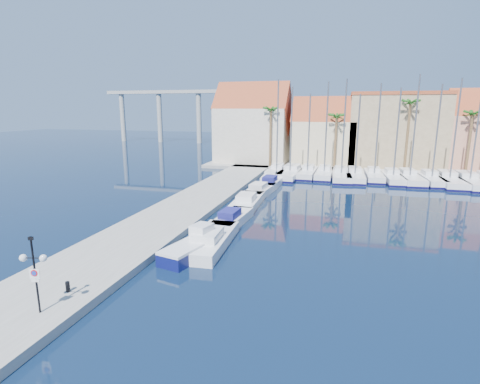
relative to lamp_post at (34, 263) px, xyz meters
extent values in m
plane|color=#081732|center=(7.55, 4.23, -2.90)|extent=(260.00, 260.00, 0.00)
cube|color=gray|center=(-1.45, 17.73, -2.65)|extent=(6.00, 77.00, 0.50)
cube|color=gray|center=(17.55, 52.23, -2.65)|extent=(54.00, 16.00, 0.50)
cylinder|color=black|center=(0.00, 0.00, -0.57)|extent=(0.09, 0.09, 3.65)
cylinder|color=black|center=(-0.22, -0.05, 0.25)|extent=(0.45, 0.15, 0.05)
cylinder|color=black|center=(0.22, 0.06, 0.25)|extent=(0.45, 0.15, 0.05)
sphere|color=white|center=(-0.44, -0.10, 0.25)|extent=(0.33, 0.33, 0.33)
sphere|color=white|center=(0.44, 0.11, 0.25)|extent=(0.33, 0.33, 0.33)
cube|color=black|center=(0.00, 0.00, 1.16)|extent=(0.22, 0.15, 0.15)
cube|color=white|center=(0.01, -0.05, -0.48)|extent=(0.45, 0.13, 0.46)
cylinder|color=red|center=(0.02, -0.07, -0.43)|extent=(0.30, 0.08, 0.31)
cylinder|color=#1933A5|center=(0.02, -0.08, -0.43)|extent=(0.22, 0.06, 0.22)
cube|color=white|center=(0.01, -0.05, -0.80)|extent=(0.36, 0.11, 0.13)
cylinder|color=black|center=(-0.16, 2.02, -2.13)|extent=(0.21, 0.21, 0.53)
cube|color=#0D1250|center=(3.62, 9.29, -2.50)|extent=(2.96, 5.57, 0.80)
cube|color=white|center=(3.62, 9.29, -2.01)|extent=(2.96, 5.57, 0.18)
cube|color=white|center=(3.86, 10.32, -1.52)|extent=(1.45, 1.64, 0.97)
cube|color=white|center=(4.20, 11.23, -2.50)|extent=(2.78, 7.55, 0.80)
cube|color=white|center=(4.24, 10.49, -1.80)|extent=(1.80, 2.69, 0.60)
cube|color=white|center=(4.16, 16.61, -2.50)|extent=(2.29, 6.07, 0.80)
cube|color=navy|center=(4.12, 16.02, -1.80)|extent=(1.47, 2.17, 0.60)
cube|color=white|center=(3.91, 22.78, -2.50)|extent=(2.53, 7.21, 0.80)
cube|color=white|center=(3.93, 22.07, -1.80)|extent=(1.68, 2.55, 0.60)
cube|color=white|center=(3.97, 28.22, -2.50)|extent=(2.77, 6.92, 0.80)
cube|color=white|center=(3.91, 27.54, -1.80)|extent=(1.72, 2.49, 0.60)
cube|color=white|center=(4.29, 33.01, -2.50)|extent=(2.34, 6.63, 0.80)
cube|color=navy|center=(4.27, 32.36, -1.80)|extent=(1.55, 2.35, 0.60)
cube|color=white|center=(3.57, 37.02, -2.50)|extent=(2.32, 6.50, 0.80)
cube|color=white|center=(3.60, 36.38, -1.80)|extent=(1.53, 2.31, 0.60)
cube|color=white|center=(3.72, 40.41, -2.40)|extent=(2.79, 8.92, 1.00)
cube|color=#0E0C3F|center=(3.72, 40.41, -2.72)|extent=(2.86, 8.99, 0.28)
cube|color=white|center=(3.67, 41.29, -1.60)|extent=(1.75, 2.73, 0.60)
cylinder|color=slate|center=(3.75, 39.97, 4.31)|extent=(0.20, 0.20, 12.41)
cube|color=white|center=(5.75, 40.30, -2.40)|extent=(3.47, 10.76, 1.00)
cube|color=#0E0C3F|center=(5.75, 40.30, -2.72)|extent=(3.53, 10.82, 0.28)
cube|color=white|center=(5.82, 41.35, -1.60)|extent=(2.14, 3.30, 0.60)
cylinder|color=slate|center=(5.72, 39.77, 3.82)|extent=(0.20, 0.20, 11.43)
cube|color=white|center=(8.08, 40.98, -2.40)|extent=(2.37, 8.34, 1.00)
cube|color=#0E0C3F|center=(8.08, 40.98, -2.72)|extent=(2.43, 8.40, 0.28)
cube|color=white|center=(8.10, 41.81, -1.60)|extent=(1.57, 2.52, 0.60)
cylinder|color=slate|center=(8.07, 40.56, 3.36)|extent=(0.20, 0.20, 10.50)
cube|color=white|center=(10.40, 40.91, -2.40)|extent=(2.32, 8.42, 1.00)
cube|color=#0E0C3F|center=(10.40, 40.91, -2.72)|extent=(2.38, 8.48, 0.28)
cube|color=white|center=(10.42, 41.75, -1.60)|extent=(1.57, 2.54, 0.60)
cylinder|color=slate|center=(10.39, 40.49, 4.12)|extent=(0.20, 0.20, 12.04)
cube|color=white|center=(12.70, 40.14, -2.40)|extent=(2.95, 9.43, 1.00)
cube|color=#0E0C3F|center=(12.70, 40.14, -2.72)|extent=(3.01, 9.49, 0.28)
cube|color=white|center=(12.65, 41.07, -1.60)|extent=(1.85, 2.88, 0.60)
cylinder|color=slate|center=(12.73, 39.68, 4.26)|extent=(0.20, 0.20, 12.30)
cube|color=white|center=(14.51, 40.34, -2.40)|extent=(2.58, 9.12, 1.00)
cube|color=#0E0C3F|center=(14.51, 40.34, -2.72)|extent=(2.64, 9.19, 0.28)
cube|color=white|center=(14.49, 41.25, -1.60)|extent=(1.72, 2.76, 0.60)
cylinder|color=slate|center=(14.53, 39.89, 3.29)|extent=(0.20, 0.20, 10.37)
cube|color=white|center=(17.02, 41.07, -2.40)|extent=(2.37, 8.22, 1.00)
cube|color=#0E0C3F|center=(17.02, 41.07, -2.72)|extent=(2.43, 8.28, 0.28)
cube|color=white|center=(17.00, 41.88, -1.60)|extent=(1.56, 2.49, 0.60)
cylinder|color=slate|center=(17.04, 40.66, 3.97)|extent=(0.20, 0.20, 11.72)
cube|color=white|center=(19.34, 40.32, -2.40)|extent=(2.77, 8.59, 1.00)
cube|color=#0E0C3F|center=(19.34, 40.32, -2.72)|extent=(2.83, 8.65, 0.28)
cube|color=white|center=(19.29, 41.17, -1.60)|extent=(1.71, 2.64, 0.60)
cylinder|color=slate|center=(19.37, 39.90, 3.67)|extent=(0.20, 0.20, 11.13)
cube|color=white|center=(21.40, 40.63, -2.40)|extent=(3.18, 9.50, 1.00)
cube|color=#0E0C3F|center=(21.40, 40.63, -2.72)|extent=(3.25, 9.56, 0.28)
cube|color=white|center=(21.32, 41.56, -1.60)|extent=(1.92, 2.93, 0.60)
cylinder|color=slate|center=(21.44, 40.16, 4.47)|extent=(0.20, 0.20, 12.73)
cube|color=white|center=(24.00, 40.40, -2.40)|extent=(2.81, 8.60, 1.00)
cube|color=#0E0C3F|center=(24.00, 40.40, -2.72)|extent=(2.87, 8.66, 0.28)
cube|color=white|center=(23.94, 41.24, -1.60)|extent=(1.72, 2.64, 0.60)
cylinder|color=slate|center=(24.03, 39.98, 3.86)|extent=(0.20, 0.20, 11.50)
cube|color=white|center=(26.08, 40.37, -2.40)|extent=(2.70, 10.23, 1.00)
cube|color=#0E0C3F|center=(26.08, 40.37, -2.72)|extent=(2.76, 10.29, 0.28)
cube|color=white|center=(26.08, 41.39, -1.60)|extent=(1.87, 3.07, 0.60)
cylinder|color=slate|center=(26.09, 39.86, 4.18)|extent=(0.20, 0.20, 12.16)
cube|color=white|center=(28.28, 40.19, -2.40)|extent=(3.52, 10.67, 1.00)
cube|color=#0E0C3F|center=(28.28, 40.19, -2.72)|extent=(3.59, 10.73, 0.28)
cube|color=white|center=(28.20, 41.23, -1.60)|extent=(2.14, 3.28, 0.60)
cylinder|color=slate|center=(28.32, 39.66, 4.39)|extent=(0.20, 0.20, 12.57)
cube|color=beige|center=(-2.45, 51.23, 2.10)|extent=(12.00, 9.00, 9.00)
cube|color=maroon|center=(-2.45, 51.23, 6.60)|extent=(12.30, 9.00, 9.00)
cube|color=beige|center=(9.55, 51.23, 1.10)|extent=(10.00, 8.00, 7.00)
cube|color=maroon|center=(9.55, 51.23, 4.60)|extent=(10.30, 8.00, 8.00)
cube|color=#99815E|center=(20.55, 52.23, 3.10)|extent=(14.00, 10.00, 11.00)
cube|color=maroon|center=(20.55, 52.23, 8.85)|extent=(14.20, 10.20, 0.50)
cylinder|color=brown|center=(1.55, 46.23, 2.10)|extent=(0.36, 0.36, 9.00)
sphere|color=#205B1A|center=(1.55, 46.23, 6.45)|extent=(2.60, 2.60, 2.60)
cylinder|color=brown|center=(11.55, 46.23, 1.60)|extent=(0.36, 0.36, 8.00)
sphere|color=#205B1A|center=(11.55, 46.23, 5.45)|extent=(2.60, 2.60, 2.60)
cylinder|color=brown|center=(21.55, 46.23, 2.60)|extent=(0.36, 0.36, 10.00)
sphere|color=#205B1A|center=(21.55, 46.23, 7.45)|extent=(2.60, 2.60, 2.60)
cylinder|color=brown|center=(29.55, 46.23, 1.85)|extent=(0.36, 0.36, 8.50)
sphere|color=#205B1A|center=(29.55, 46.23, 5.95)|extent=(2.60, 2.60, 2.60)
cube|color=#9E9E99|center=(-30.45, 86.23, 11.10)|extent=(48.00, 2.20, 0.90)
cylinder|color=#9E9E99|center=(-50.45, 86.23, 4.10)|extent=(1.40, 1.40, 14.00)
cylinder|color=#9E9E99|center=(-38.45, 86.23, 4.10)|extent=(1.40, 1.40, 14.00)
cylinder|color=#9E9E99|center=(-26.45, 86.23, 4.10)|extent=(1.40, 1.40, 14.00)
cylinder|color=#9E9E99|center=(-14.45, 86.23, 4.10)|extent=(1.40, 1.40, 14.00)
camera|label=1|loc=(12.93, -12.39, 6.70)|focal=28.00mm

